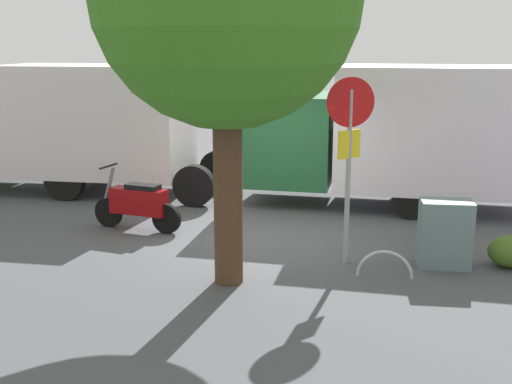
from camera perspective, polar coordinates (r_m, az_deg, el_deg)
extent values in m
plane|color=#4A4B4E|center=(11.46, 0.65, -4.13)|extent=(60.00, 60.00, 0.00)
cylinder|color=black|center=(14.80, 13.98, 1.29)|extent=(0.91, 0.29, 0.90)
cylinder|color=black|center=(12.95, 14.15, -0.43)|extent=(0.91, 0.29, 0.90)
cylinder|color=black|center=(15.36, -3.40, 2.10)|extent=(0.91, 0.29, 0.90)
cylinder|color=black|center=(13.58, -5.59, 0.56)|extent=(0.91, 0.29, 0.90)
cube|color=white|center=(13.67, 16.04, 5.55)|extent=(4.20, 2.40, 2.52)
cube|color=#225A33|center=(13.86, 3.26, 4.86)|extent=(1.90, 2.19, 1.90)
cube|color=black|center=(13.79, 3.29, 7.33)|extent=(1.91, 2.03, 0.60)
cylinder|color=black|center=(16.38, -13.91, 2.43)|extent=(0.90, 0.25, 0.90)
cylinder|color=black|center=(14.69, -16.83, 1.02)|extent=(0.90, 0.25, 0.90)
cube|color=silver|center=(15.17, -14.20, 6.33)|extent=(4.20, 2.20, 2.49)
cylinder|color=black|center=(12.40, -13.11, -1.79)|extent=(0.57, 0.21, 0.56)
cylinder|color=black|center=(11.75, -8.06, -2.40)|extent=(0.57, 0.21, 0.56)
cube|color=maroon|center=(11.97, -10.51, -0.82)|extent=(1.14, 0.53, 0.48)
cube|color=black|center=(11.85, -10.15, 0.40)|extent=(0.68, 0.40, 0.12)
cylinder|color=slate|center=(12.24, -13.06, 0.68)|extent=(0.29, 0.13, 0.69)
cylinder|color=black|center=(12.17, -13.14, 2.28)|extent=(0.15, 0.55, 0.04)
cylinder|color=#9E9EA3|center=(9.93, 8.28, 1.19)|extent=(0.08, 0.08, 2.75)
cylinder|color=red|center=(9.74, 8.51, 8.00)|extent=(0.71, 0.32, 0.76)
cube|color=yellow|center=(9.82, 8.38, 4.28)|extent=(0.33, 0.33, 0.44)
cylinder|color=#47301E|center=(9.02, -2.53, 0.28)|extent=(0.42, 0.42, 2.81)
cube|color=slate|center=(10.33, 16.63, -3.61)|extent=(0.81, 0.55, 1.06)
torus|color=#B7B7BC|center=(9.79, 11.46, -7.51)|extent=(0.85, 0.07, 0.85)
ellipsoid|color=#486822|center=(10.71, 22.02, -5.00)|extent=(0.73, 0.60, 0.50)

